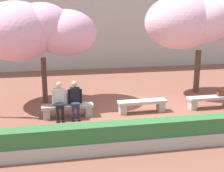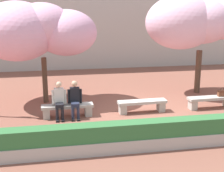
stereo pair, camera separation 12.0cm
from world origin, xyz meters
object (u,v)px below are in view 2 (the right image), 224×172
object	(u,v)px
handbag	(222,93)
stone_bench_center	(211,100)
stone_bench_near_west	(142,104)
cherry_tree_secondary	(197,21)
person_seated_right	(75,98)
stone_bench_west_end	(67,109)
cherry_tree_main	(36,30)
person_seated_left	(59,99)

from	to	relation	value
handbag	stone_bench_center	bearing A→B (deg)	179.99
stone_bench_near_west	cherry_tree_secondary	world-z (taller)	cherry_tree_secondary
stone_bench_center	person_seated_right	size ratio (longest dim) A/B	1.41
stone_bench_west_end	stone_bench_center	distance (m)	5.44
cherry_tree_main	person_seated_right	bearing A→B (deg)	-56.78
stone_bench_near_west	stone_bench_west_end	bearing A→B (deg)	180.00
stone_bench_near_west	handbag	xyz separation A→B (m)	(3.15, -0.00, 0.28)
person_seated_left	stone_bench_west_end	bearing A→B (deg)	11.13
stone_bench_west_end	handbag	world-z (taller)	handbag
handbag	cherry_tree_main	world-z (taller)	cherry_tree_main
person_seated_right	cherry_tree_secondary	xyz separation A→B (m)	(5.45, 2.30, 2.47)
stone_bench_west_end	stone_bench_near_west	size ratio (longest dim) A/B	1.00
person_seated_right	stone_bench_west_end	bearing A→B (deg)	168.73
handbag	person_seated_right	bearing A→B (deg)	-179.45
person_seated_right	cherry_tree_main	distance (m)	3.24
person_seated_right	stone_bench_center	bearing A→B (deg)	0.59
handbag	stone_bench_near_west	bearing A→B (deg)	180.00
stone_bench_near_west	cherry_tree_secondary	size ratio (longest dim) A/B	0.40
stone_bench_west_end	person_seated_left	xyz separation A→B (m)	(-0.27, -0.05, 0.39)
stone_bench_near_west	cherry_tree_main	xyz separation A→B (m)	(-3.76, 1.94, 2.59)
cherry_tree_main	stone_bench_center	bearing A→B (deg)	-16.68
person_seated_left	cherry_tree_main	size ratio (longest dim) A/B	0.28
person_seated_left	handbag	world-z (taller)	person_seated_left
stone_bench_west_end	stone_bench_near_west	bearing A→B (deg)	0.00
person_seated_right	cherry_tree_secondary	world-z (taller)	cherry_tree_secondary
stone_bench_west_end	cherry_tree_secondary	distance (m)	6.77
stone_bench_center	cherry_tree_main	bearing A→B (deg)	163.32
person_seated_left	cherry_tree_secondary	world-z (taller)	cherry_tree_secondary
stone_bench_near_west	handbag	distance (m)	3.17
stone_bench_near_west	person_seated_right	size ratio (longest dim) A/B	1.41
stone_bench_near_west	person_seated_left	xyz separation A→B (m)	(-2.99, -0.05, 0.39)
person_seated_right	cherry_tree_main	bearing A→B (deg)	123.22
stone_bench_near_west	cherry_tree_main	size ratio (longest dim) A/B	0.40
person_seated_left	person_seated_right	world-z (taller)	same
cherry_tree_main	cherry_tree_secondary	xyz separation A→B (m)	(6.75, 0.30, 0.27)
person_seated_left	person_seated_right	distance (m)	0.54
stone_bench_center	handbag	xyz separation A→B (m)	(0.43, -0.00, 0.28)
stone_bench_center	person_seated_left	bearing A→B (deg)	-179.46
stone_bench_near_west	stone_bench_center	xyz separation A→B (m)	(2.72, 0.00, 0.00)
handbag	cherry_tree_secondary	world-z (taller)	cherry_tree_secondary
person_seated_right	cherry_tree_secondary	size ratio (longest dim) A/B	0.28
stone_bench_near_west	cherry_tree_secondary	bearing A→B (deg)	36.85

